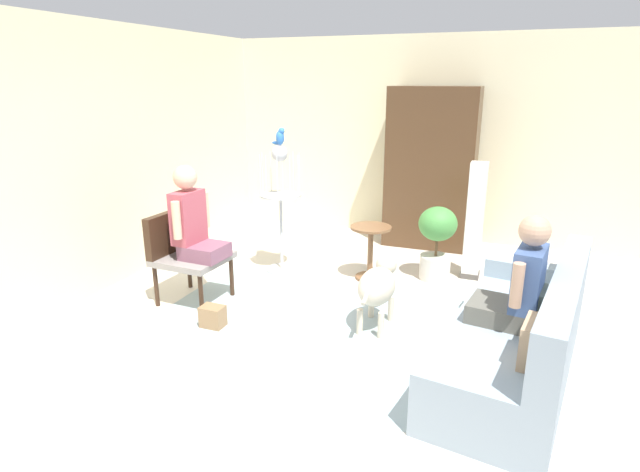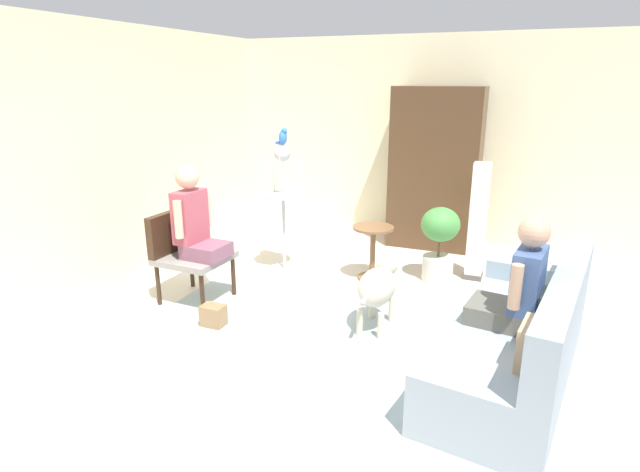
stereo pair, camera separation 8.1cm
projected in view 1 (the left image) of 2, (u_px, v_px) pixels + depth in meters
The scene contains 16 objects.
ground_plane at pixel (339, 335), 4.48m from camera, with size 7.76×7.76×0.00m, color beige.
back_wall at pixel (420, 139), 7.02m from camera, with size 5.93×0.12×2.70m, color beige.
left_wall at pixel (101, 159), 5.30m from camera, with size 0.12×7.06×2.70m, color beige.
area_rug at pixel (326, 328), 4.61m from camera, with size 3.19×2.30×0.01m, color #9EB2B7.
couch at pixel (520, 339), 3.77m from camera, with size 1.11×2.15×0.88m.
armchair at pixel (183, 249), 5.08m from camera, with size 0.66×0.64×0.89m.
person_on_couch at pixel (519, 283), 3.65m from camera, with size 0.53×0.53×0.82m.
person_on_armchair at pixel (193, 220), 4.93m from camera, with size 0.49×0.52×0.90m.
round_end_table at pixel (370, 248), 5.65m from camera, with size 0.45×0.45×0.61m.
dog at pixel (378, 285), 4.55m from camera, with size 0.32×0.85×0.62m.
bird_cage_stand at pixel (281, 200), 5.75m from camera, with size 0.46×0.46×1.46m.
parrot at pixel (280, 137), 5.54m from camera, with size 0.17×0.10×0.19m.
potted_plant at pixel (437, 238), 5.61m from camera, with size 0.42×0.42×0.83m.
column_lamp at pixel (475, 222), 5.62m from camera, with size 0.20×0.20×1.30m.
armoire_cabinet at pixel (431, 168), 6.66m from camera, with size 1.11×0.56×2.06m, color #4C331E.
handbag at pixel (213, 317), 4.61m from camera, with size 0.21×0.15×0.20m, color #99724C.
Camera 1 is at (1.31, -3.82, 2.14)m, focal length 28.86 mm.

